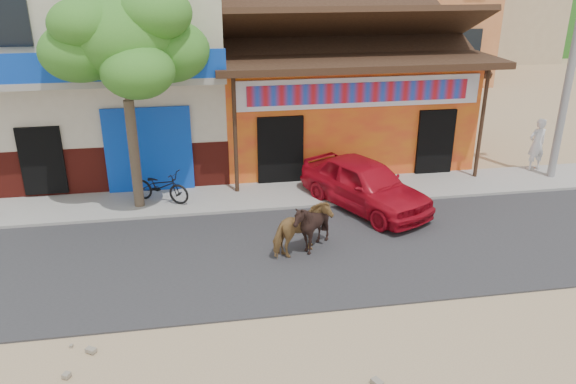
{
  "coord_description": "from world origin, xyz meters",
  "views": [
    {
      "loc": [
        -2.88,
        -9.17,
        6.47
      ],
      "look_at": [
        -0.83,
        3.0,
        1.4
      ],
      "focal_mm": 35.0,
      "sensor_mm": 36.0,
      "label": 1
    }
  ],
  "objects_px": {
    "tree": "(128,100)",
    "pedestrian": "(537,144)",
    "utility_pole": "(575,48)",
    "cow_tan": "(302,230)",
    "red_car": "(365,184)",
    "scooter": "(160,186)",
    "cow_dark": "(312,225)"
  },
  "relations": [
    {
      "from": "cow_tan",
      "to": "cow_dark",
      "type": "xyz_separation_m",
      "value": [
        0.26,
        0.13,
        0.04
      ]
    },
    {
      "from": "cow_tan",
      "to": "pedestrian",
      "type": "bearing_deg",
      "value": -92.78
    },
    {
      "from": "tree",
      "to": "scooter",
      "type": "relative_size",
      "value": 3.4
    },
    {
      "from": "tree",
      "to": "red_car",
      "type": "bearing_deg",
      "value": -9.11
    },
    {
      "from": "utility_pole",
      "to": "scooter",
      "type": "bearing_deg",
      "value": -179.91
    },
    {
      "from": "tree",
      "to": "pedestrian",
      "type": "distance_m",
      "value": 12.81
    },
    {
      "from": "utility_pole",
      "to": "pedestrian",
      "type": "relative_size",
      "value": 4.65
    },
    {
      "from": "utility_pole",
      "to": "red_car",
      "type": "xyz_separation_m",
      "value": [
        -6.57,
        -1.2,
        -3.37
      ]
    },
    {
      "from": "scooter",
      "to": "cow_dark",
      "type": "bearing_deg",
      "value": -105.48
    },
    {
      "from": "red_car",
      "to": "scooter",
      "type": "relative_size",
      "value": 2.36
    },
    {
      "from": "tree",
      "to": "pedestrian",
      "type": "bearing_deg",
      "value": 4.09
    },
    {
      "from": "utility_pole",
      "to": "pedestrian",
      "type": "xyz_separation_m",
      "value": [
        -0.2,
        0.7,
        -3.14
      ]
    },
    {
      "from": "scooter",
      "to": "cow_tan",
      "type": "bearing_deg",
      "value": -108.59
    },
    {
      "from": "cow_tan",
      "to": "red_car",
      "type": "relative_size",
      "value": 0.35
    },
    {
      "from": "cow_tan",
      "to": "utility_pole",
      "type": "bearing_deg",
      "value": -97.1
    },
    {
      "from": "cow_dark",
      "to": "red_car",
      "type": "xyz_separation_m",
      "value": [
        1.98,
        2.26,
        0.05
      ]
    },
    {
      "from": "red_car",
      "to": "cow_dark",
      "type": "bearing_deg",
      "value": -158.38
    },
    {
      "from": "utility_pole",
      "to": "red_car",
      "type": "bearing_deg",
      "value": -169.64
    },
    {
      "from": "pedestrian",
      "to": "cow_dark",
      "type": "bearing_deg",
      "value": 18.88
    },
    {
      "from": "cow_dark",
      "to": "pedestrian",
      "type": "bearing_deg",
      "value": 110.01
    },
    {
      "from": "utility_pole",
      "to": "cow_tan",
      "type": "xyz_separation_m",
      "value": [
        -8.8,
        -3.58,
        -3.47
      ]
    },
    {
      "from": "scooter",
      "to": "red_car",
      "type": "bearing_deg",
      "value": -74.06
    },
    {
      "from": "red_car",
      "to": "scooter",
      "type": "distance_m",
      "value": 5.76
    },
    {
      "from": "utility_pole",
      "to": "cow_tan",
      "type": "height_order",
      "value": "utility_pole"
    },
    {
      "from": "cow_dark",
      "to": "red_car",
      "type": "distance_m",
      "value": 3.0
    },
    {
      "from": "red_car",
      "to": "pedestrian",
      "type": "height_order",
      "value": "pedestrian"
    },
    {
      "from": "utility_pole",
      "to": "red_car",
      "type": "relative_size",
      "value": 1.93
    },
    {
      "from": "tree",
      "to": "scooter",
      "type": "height_order",
      "value": "tree"
    },
    {
      "from": "scooter",
      "to": "pedestrian",
      "type": "bearing_deg",
      "value": -58.79
    },
    {
      "from": "tree",
      "to": "cow_dark",
      "type": "relative_size",
      "value": 4.56
    },
    {
      "from": "tree",
      "to": "cow_dark",
      "type": "xyz_separation_m",
      "value": [
        4.26,
        -3.26,
        -2.42
      ]
    },
    {
      "from": "pedestrian",
      "to": "cow_tan",
      "type": "bearing_deg",
      "value": 18.87
    }
  ]
}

